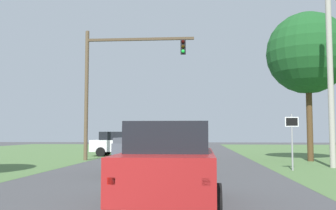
% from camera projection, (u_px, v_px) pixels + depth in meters
% --- Properties ---
extents(ground_plane, '(120.00, 120.00, 0.00)m').
position_uv_depth(ground_plane, '(157.00, 175.00, 15.46)').
color(ground_plane, '#424244').
extents(red_suv_near, '(2.24, 4.77, 1.91)m').
position_uv_depth(red_suv_near, '(170.00, 162.00, 8.92)').
color(red_suv_near, maroon).
rests_on(red_suv_near, ground_plane).
extents(pickup_truck_lead, '(2.17, 5.06, 1.95)m').
position_uv_depth(pickup_truck_lead, '(147.00, 149.00, 16.13)').
color(pickup_truck_lead, '#4C515B').
rests_on(pickup_truck_lead, ground_plane).
extents(traffic_light, '(6.94, 0.40, 8.22)m').
position_uv_depth(traffic_light, '(113.00, 75.00, 24.39)').
color(traffic_light, brown).
rests_on(traffic_light, ground_plane).
extents(keep_moving_sign, '(0.60, 0.09, 2.54)m').
position_uv_depth(keep_moving_sign, '(292.00, 134.00, 17.46)').
color(keep_moving_sign, gray).
rests_on(keep_moving_sign, ground_plane).
extents(oak_tree_right, '(5.01, 5.01, 9.11)m').
position_uv_depth(oak_tree_right, '(308.00, 53.00, 23.68)').
color(oak_tree_right, '#4C351E').
rests_on(oak_tree_right, ground_plane).
extents(crossing_suv_far, '(4.60, 2.15, 1.80)m').
position_uv_depth(crossing_suv_far, '(122.00, 143.00, 28.85)').
color(crossing_suv_far, silver).
rests_on(crossing_suv_far, ground_plane).
extents(utility_pole_right, '(0.28, 0.28, 8.37)m').
position_uv_depth(utility_pole_right, '(331.00, 82.00, 18.99)').
color(utility_pole_right, '#9E998E').
rests_on(utility_pole_right, ground_plane).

